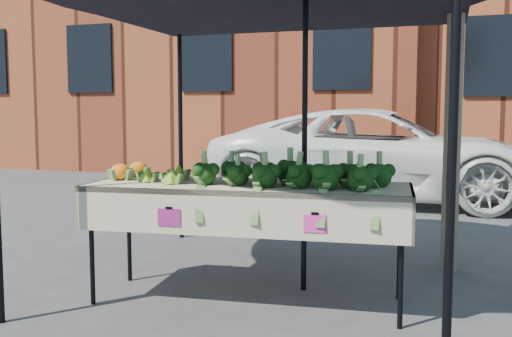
% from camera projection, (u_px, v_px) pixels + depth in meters
% --- Properties ---
extents(ground, '(90.00, 90.00, 0.00)m').
position_uv_depth(ground, '(229.00, 295.00, 4.63)').
color(ground, '#343437').
extents(table, '(2.46, 1.00, 0.90)m').
position_uv_depth(table, '(248.00, 243.00, 4.43)').
color(table, '#C0B391').
rests_on(table, ground).
extents(canopy, '(3.16, 3.16, 2.74)m').
position_uv_depth(canopy, '(265.00, 120.00, 4.83)').
color(canopy, black).
rests_on(canopy, ground).
extents(broccoli_heap, '(1.45, 0.55, 0.23)m').
position_uv_depth(broccoli_heap, '(291.00, 170.00, 4.30)').
color(broccoli_heap, black).
rests_on(broccoli_heap, table).
extents(romanesco_cluster, '(0.41, 0.45, 0.18)m').
position_uv_depth(romanesco_cluster, '(166.00, 170.00, 4.57)').
color(romanesco_cluster, '#7DA531').
rests_on(romanesco_cluster, table).
extents(cauliflower_pair, '(0.21, 0.41, 0.16)m').
position_uv_depth(cauliflower_pair, '(130.00, 169.00, 4.76)').
color(cauliflower_pair, orange).
rests_on(cauliflower_pair, table).
extents(vehicle, '(1.50, 2.49, 5.39)m').
position_uv_depth(vehicle, '(383.00, 33.00, 9.33)').
color(vehicle, white).
rests_on(vehicle, ground).
extents(street_tree, '(2.22, 2.22, 4.38)m').
position_uv_depth(street_tree, '(456.00, 26.00, 5.17)').
color(street_tree, '#1E4C14').
rests_on(street_tree, ground).
extents(building_left, '(12.00, 8.00, 9.00)m').
position_uv_depth(building_left, '(212.00, 7.00, 17.10)').
color(building_left, maroon).
rests_on(building_left, ground).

